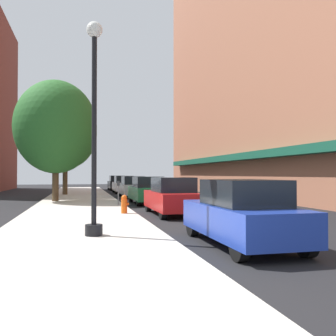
{
  "coord_description": "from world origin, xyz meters",
  "views": [
    {
      "loc": [
        0.05,
        -4.52,
        1.8
      ],
      "look_at": [
        5.46,
        17.99,
        2.2
      ],
      "focal_mm": 38.86,
      "sensor_mm": 36.0,
      "label": 1
    }
  ],
  "objects_px": {
    "car_white": "(123,185)",
    "car_black": "(117,183)",
    "parking_meter_near": "(118,190)",
    "car_silver": "(133,187)",
    "tree_mid": "(56,127)",
    "car_blue": "(242,213)",
    "tree_near": "(65,133)",
    "fire_hydrant": "(124,204)",
    "car_green": "(147,190)",
    "car_red": "(172,197)",
    "lamppost": "(94,123)"
  },
  "relations": [
    {
      "from": "tree_near",
      "to": "tree_mid",
      "type": "distance_m",
      "value": 7.59
    },
    {
      "from": "parking_meter_near",
      "to": "car_blue",
      "type": "xyz_separation_m",
      "value": [
        1.95,
        -11.47,
        -0.14
      ]
    },
    {
      "from": "lamppost",
      "to": "car_white",
      "type": "distance_m",
      "value": 24.8
    },
    {
      "from": "fire_hydrant",
      "to": "parking_meter_near",
      "type": "xyz_separation_m",
      "value": [
        0.18,
        4.32,
        0.43
      ]
    },
    {
      "from": "lamppost",
      "to": "car_black",
      "type": "bearing_deg",
      "value": 83.34
    },
    {
      "from": "lamppost",
      "to": "fire_hydrant",
      "type": "xyz_separation_m",
      "value": [
        1.47,
        5.46,
        -2.68
      ]
    },
    {
      "from": "car_red",
      "to": "car_green",
      "type": "relative_size",
      "value": 1.0
    },
    {
      "from": "parking_meter_near",
      "to": "car_blue",
      "type": "bearing_deg",
      "value": -80.35
    },
    {
      "from": "tree_mid",
      "to": "car_white",
      "type": "bearing_deg",
      "value": 63.08
    },
    {
      "from": "parking_meter_near",
      "to": "car_silver",
      "type": "bearing_deg",
      "value": 76.73
    },
    {
      "from": "tree_mid",
      "to": "car_silver",
      "type": "height_order",
      "value": "tree_mid"
    },
    {
      "from": "car_blue",
      "to": "car_white",
      "type": "height_order",
      "value": "same"
    },
    {
      "from": "parking_meter_near",
      "to": "tree_mid",
      "type": "xyz_separation_m",
      "value": [
        -3.54,
        3.83,
        3.82
      ]
    },
    {
      "from": "car_green",
      "to": "car_white",
      "type": "bearing_deg",
      "value": 90.39
    },
    {
      "from": "tree_near",
      "to": "car_white",
      "type": "height_order",
      "value": "tree_near"
    },
    {
      "from": "parking_meter_near",
      "to": "tree_mid",
      "type": "height_order",
      "value": "tree_mid"
    },
    {
      "from": "lamppost",
      "to": "car_black",
      "type": "height_order",
      "value": "lamppost"
    },
    {
      "from": "car_white",
      "to": "car_black",
      "type": "bearing_deg",
      "value": 90.77
    },
    {
      "from": "fire_hydrant",
      "to": "car_white",
      "type": "xyz_separation_m",
      "value": [
        2.13,
        18.96,
        0.29
      ]
    },
    {
      "from": "lamppost",
      "to": "parking_meter_near",
      "type": "relative_size",
      "value": 4.5
    },
    {
      "from": "car_silver",
      "to": "car_black",
      "type": "relative_size",
      "value": 1.0
    },
    {
      "from": "fire_hydrant",
      "to": "car_green",
      "type": "relative_size",
      "value": 0.18
    },
    {
      "from": "fire_hydrant",
      "to": "car_silver",
      "type": "height_order",
      "value": "car_silver"
    },
    {
      "from": "car_white",
      "to": "fire_hydrant",
      "type": "bearing_deg",
      "value": -95.63
    },
    {
      "from": "lamppost",
      "to": "tree_near",
      "type": "relative_size",
      "value": 0.73
    },
    {
      "from": "car_green",
      "to": "car_black",
      "type": "xyz_separation_m",
      "value": [
        0.0,
        19.17,
        0.0
      ]
    },
    {
      "from": "car_blue",
      "to": "car_black",
      "type": "bearing_deg",
      "value": 91.94
    },
    {
      "from": "car_blue",
      "to": "car_red",
      "type": "distance_m",
      "value": 7.13
    },
    {
      "from": "tree_near",
      "to": "car_red",
      "type": "relative_size",
      "value": 1.88
    },
    {
      "from": "car_blue",
      "to": "car_silver",
      "type": "xyz_separation_m",
      "value": [
        0.0,
        19.73,
        0.0
      ]
    },
    {
      "from": "lamppost",
      "to": "tree_mid",
      "type": "bearing_deg",
      "value": 97.92
    },
    {
      "from": "car_white",
      "to": "car_black",
      "type": "xyz_separation_m",
      "value": [
        0.0,
        6.4,
        0.0
      ]
    },
    {
      "from": "car_red",
      "to": "car_white",
      "type": "height_order",
      "value": "same"
    },
    {
      "from": "car_blue",
      "to": "car_green",
      "type": "xyz_separation_m",
      "value": [
        0.0,
        13.34,
        0.0
      ]
    },
    {
      "from": "tree_mid",
      "to": "car_black",
      "type": "xyz_separation_m",
      "value": [
        5.49,
        17.22,
        -3.96
      ]
    },
    {
      "from": "tree_near",
      "to": "car_white",
      "type": "xyz_separation_m",
      "value": [
        5.22,
        3.24,
        -4.4
      ]
    },
    {
      "from": "tree_mid",
      "to": "car_white",
      "type": "relative_size",
      "value": 1.76
    },
    {
      "from": "fire_hydrant",
      "to": "car_green",
      "type": "height_order",
      "value": "car_green"
    },
    {
      "from": "car_green",
      "to": "parking_meter_near",
      "type": "bearing_deg",
      "value": -135.74
    },
    {
      "from": "parking_meter_near",
      "to": "lamppost",
      "type": "bearing_deg",
      "value": -99.57
    },
    {
      "from": "car_silver",
      "to": "car_white",
      "type": "distance_m",
      "value": 6.38
    },
    {
      "from": "fire_hydrant",
      "to": "car_blue",
      "type": "xyz_separation_m",
      "value": [
        2.13,
        -7.15,
        0.29
      ]
    },
    {
      "from": "car_black",
      "to": "tree_mid",
      "type": "bearing_deg",
      "value": -106.4
    },
    {
      "from": "fire_hydrant",
      "to": "car_green",
      "type": "xyz_separation_m",
      "value": [
        2.13,
        6.19,
        0.29
      ]
    },
    {
      "from": "parking_meter_near",
      "to": "tree_near",
      "type": "bearing_deg",
      "value": 105.98
    },
    {
      "from": "parking_meter_near",
      "to": "tree_mid",
      "type": "bearing_deg",
      "value": 132.74
    },
    {
      "from": "car_green",
      "to": "car_silver",
      "type": "distance_m",
      "value": 6.39
    },
    {
      "from": "parking_meter_near",
      "to": "car_silver",
      "type": "distance_m",
      "value": 8.5
    },
    {
      "from": "car_red",
      "to": "tree_near",
      "type": "bearing_deg",
      "value": 108.03
    },
    {
      "from": "lamppost",
      "to": "parking_meter_near",
      "type": "height_order",
      "value": "lamppost"
    }
  ]
}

